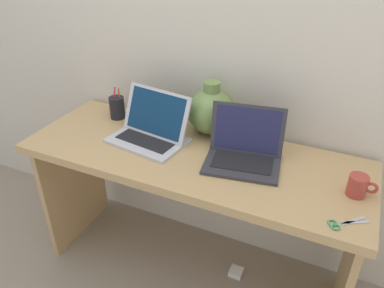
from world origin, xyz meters
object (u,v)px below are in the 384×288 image
(laptop_left, at_px, (152,128))
(scissors, at_px, (341,224))
(pen_cup, at_px, (117,107))
(green_vase, at_px, (211,111))
(laptop_right, at_px, (245,148))
(power_brick, at_px, (236,272))
(coffee_mug, at_px, (358,186))

(laptop_left, distance_m, scissors, 0.93)
(scissors, bearing_deg, pen_cup, 162.75)
(green_vase, height_order, pen_cup, green_vase)
(green_vase, height_order, scissors, green_vase)
(laptop_right, height_order, pen_cup, laptop_right)
(green_vase, relative_size, power_brick, 3.77)
(laptop_right, height_order, power_brick, laptop_right)
(pen_cup, height_order, power_brick, pen_cup)
(laptop_left, xyz_separation_m, green_vase, (0.23, 0.18, 0.05))
(laptop_right, xyz_separation_m, scissors, (0.44, -0.25, -0.06))
(laptop_left, distance_m, laptop_right, 0.46)
(pen_cup, bearing_deg, coffee_mug, -7.93)
(laptop_right, bearing_deg, green_vase, 142.71)
(power_brick, bearing_deg, scissors, -31.53)
(laptop_right, xyz_separation_m, power_brick, (0.01, 0.01, -0.79))
(green_vase, relative_size, pen_cup, 1.56)
(laptop_right, relative_size, pen_cup, 2.09)
(laptop_left, relative_size, laptop_right, 1.08)
(laptop_right, bearing_deg, coffee_mug, -6.63)
(pen_cup, bearing_deg, scissors, -17.25)
(scissors, bearing_deg, coffee_mug, 80.46)
(pen_cup, bearing_deg, green_vase, 6.74)
(laptop_left, bearing_deg, coffee_mug, -2.83)
(scissors, xyz_separation_m, power_brick, (-0.43, 0.26, -0.74))
(laptop_left, distance_m, power_brick, 0.92)
(laptop_left, distance_m, coffee_mug, 0.93)
(laptop_right, distance_m, scissors, 0.51)
(green_vase, xyz_separation_m, pen_cup, (-0.51, -0.06, -0.06))
(laptop_right, height_order, green_vase, green_vase)
(coffee_mug, xyz_separation_m, pen_cup, (-1.20, 0.17, 0.02))
(laptop_right, distance_m, pen_cup, 0.74)
(coffee_mug, distance_m, scissors, 0.20)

